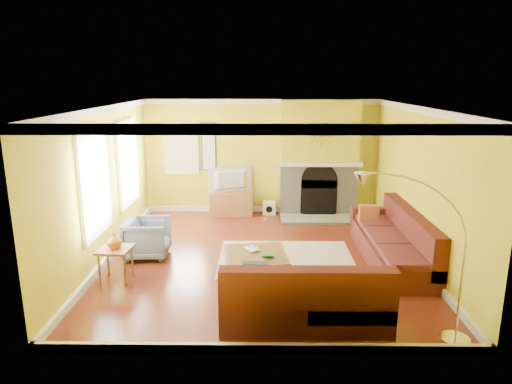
{
  "coord_description": "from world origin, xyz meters",
  "views": [
    {
      "loc": [
        -0.02,
        -7.75,
        3.16
      ],
      "look_at": [
        -0.1,
        0.4,
        1.13
      ],
      "focal_mm": 32.0,
      "sensor_mm": 36.0,
      "label": 1
    }
  ],
  "objects_px": {
    "coffee_table": "(256,264)",
    "arc_lamp": "(415,262)",
    "side_table": "(116,264)",
    "armchair": "(148,238)",
    "media_console": "(231,203)",
    "sectional_sofa": "(329,248)"
  },
  "relations": [
    {
      "from": "arc_lamp",
      "to": "armchair",
      "type": "bearing_deg",
      "value": 144.67
    },
    {
      "from": "side_table",
      "to": "arc_lamp",
      "type": "bearing_deg",
      "value": -22.65
    },
    {
      "from": "sectional_sofa",
      "to": "armchair",
      "type": "xyz_separation_m",
      "value": [
        -3.17,
        0.73,
        -0.1
      ]
    },
    {
      "from": "armchair",
      "to": "side_table",
      "type": "relative_size",
      "value": 1.41
    },
    {
      "from": "armchair",
      "to": "media_console",
      "type": "bearing_deg",
      "value": -29.22
    },
    {
      "from": "armchair",
      "to": "coffee_table",
      "type": "bearing_deg",
      "value": -114.61
    },
    {
      "from": "sectional_sofa",
      "to": "media_console",
      "type": "bearing_deg",
      "value": 118.16
    },
    {
      "from": "sectional_sofa",
      "to": "side_table",
      "type": "relative_size",
      "value": 7.27
    },
    {
      "from": "media_console",
      "to": "side_table",
      "type": "distance_m",
      "value": 4.03
    },
    {
      "from": "sectional_sofa",
      "to": "arc_lamp",
      "type": "bearing_deg",
      "value": -70.84
    },
    {
      "from": "coffee_table",
      "to": "side_table",
      "type": "distance_m",
      "value": 2.24
    },
    {
      "from": "sectional_sofa",
      "to": "arc_lamp",
      "type": "relative_size",
      "value": 1.89
    },
    {
      "from": "coffee_table",
      "to": "armchair",
      "type": "relative_size",
      "value": 1.29
    },
    {
      "from": "sectional_sofa",
      "to": "arc_lamp",
      "type": "xyz_separation_m",
      "value": [
        0.7,
        -2.02,
        0.61
      ]
    },
    {
      "from": "sectional_sofa",
      "to": "coffee_table",
      "type": "relative_size",
      "value": 4.0
    },
    {
      "from": "armchair",
      "to": "sectional_sofa",
      "type": "bearing_deg",
      "value": -105.25
    },
    {
      "from": "armchair",
      "to": "arc_lamp",
      "type": "distance_m",
      "value": 4.8
    },
    {
      "from": "coffee_table",
      "to": "arc_lamp",
      "type": "relative_size",
      "value": 0.47
    },
    {
      "from": "side_table",
      "to": "arc_lamp",
      "type": "relative_size",
      "value": 0.26
    },
    {
      "from": "arc_lamp",
      "to": "side_table",
      "type": "bearing_deg",
      "value": 157.35
    },
    {
      "from": "media_console",
      "to": "armchair",
      "type": "distance_m",
      "value": 2.99
    },
    {
      "from": "sectional_sofa",
      "to": "side_table",
      "type": "distance_m",
      "value": 3.45
    }
  ]
}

